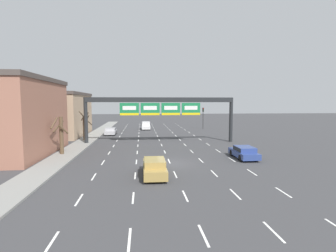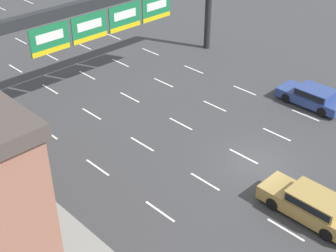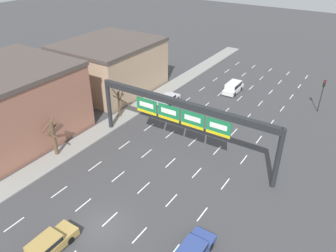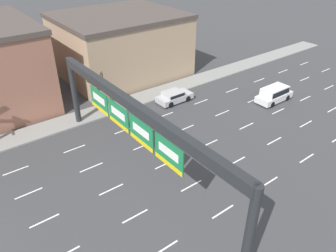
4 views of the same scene
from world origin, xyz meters
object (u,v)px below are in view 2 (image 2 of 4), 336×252
Objects in this scene: car_blue at (313,96)px; car_gold at (311,204)px; tree_bare_second at (10,180)px; sign_gantry at (104,15)px.

car_blue is 0.93× the size of car_gold.
tree_bare_second is at bearing 169.34° from car_blue.
sign_gantry is at bearing 124.55° from car_blue.
tree_bare_second is (-10.09, 9.50, 1.70)m from car_gold.
car_gold is 1.15× the size of tree_bare_second.
sign_gantry reaches higher than car_blue.
car_blue is at bearing 30.35° from car_gold.
tree_bare_second is at bearing 136.72° from car_gold.
car_gold is (-9.82, -5.75, 0.06)m from car_blue.
car_blue is at bearing -10.66° from tree_bare_second.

